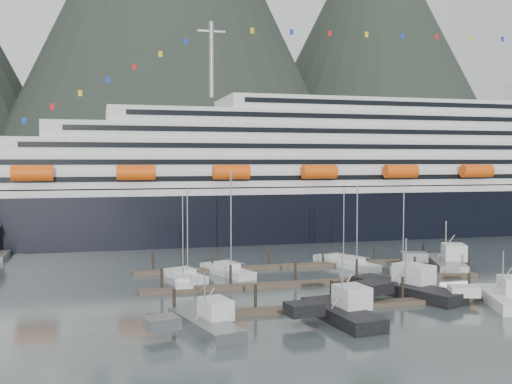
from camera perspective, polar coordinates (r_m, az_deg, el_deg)
ground at (r=81.43m, az=10.11°, el=-8.88°), size 1600.00×1600.00×0.00m
mountains at (r=682.35m, az=-7.40°, el=15.39°), size 870.00×440.00×420.00m
cruise_ship at (r=142.32m, az=11.84°, el=1.06°), size 210.00×30.40×50.30m
dock_near at (r=70.54m, az=9.87°, el=-10.49°), size 48.18×2.28×3.20m
dock_mid at (r=82.25m, az=6.05°, el=-8.52°), size 48.18×2.28×3.20m
dock_far at (r=94.30m, az=3.23°, el=-7.02°), size 48.18×2.28×3.20m
sailboat_a at (r=85.77m, az=-6.80°, el=-7.96°), size 5.52×9.41×13.51m
sailboat_b at (r=81.13m, az=-6.99°, el=-8.62°), size 2.94×8.68×12.50m
sailboat_e at (r=88.67m, az=-2.77°, el=-7.56°), size 6.43×11.77×15.81m
sailboat_f at (r=95.04m, az=9.16°, el=-6.89°), size 5.82×10.36×13.72m
sailboat_g at (r=98.76m, az=7.92°, el=-6.53°), size 5.95×10.07×12.79m
sailboat_h at (r=87.81m, az=13.74°, el=-7.77°), size 5.67×9.15×12.89m
trawler_a at (r=60.19m, az=-5.02°, el=-12.29°), size 9.13×12.11×6.38m
trawler_b at (r=64.13m, az=8.09°, el=-11.25°), size 9.19×12.04×7.60m
trawler_c at (r=77.23m, az=13.97°, el=-8.84°), size 12.39×15.71×7.86m
trawler_d at (r=76.00m, az=22.31°, el=-9.24°), size 9.64×12.00×6.84m
trawler_e at (r=97.42m, az=17.51°, el=-6.41°), size 10.91×13.22×8.22m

